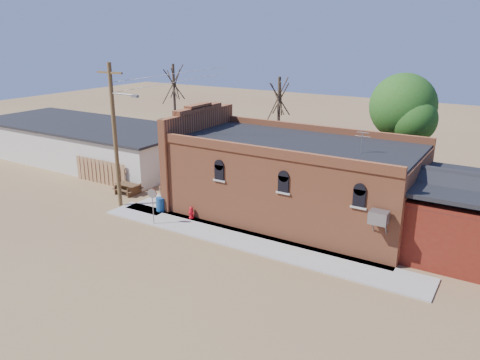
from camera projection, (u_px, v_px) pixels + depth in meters
The scene contains 15 objects.
ground at pixel (215, 241), 24.99m from camera, with size 120.00×120.00×0.00m, color brown.
sidewalk_south at pixel (248, 241), 24.95m from camera, with size 19.00×2.20×0.08m, color #9E9991.
sidewalk_west at pixel (190, 190), 32.99m from camera, with size 2.60×10.00×0.08m, color #9E9991.
brick_bar at pixel (289, 178), 27.90m from camera, with size 16.40×7.97×6.30m.
red_shed at pixel (470, 211), 22.99m from camera, with size 5.40×6.40×4.30m.
storage_building at pixel (87, 142), 40.51m from camera, with size 20.40×8.40×3.17m.
wood_fence at pixel (100, 172), 34.21m from camera, with size 5.20×0.10×1.80m, color #8D5B3F, non-canonical shape.
utility_pole at pixel (115, 133), 28.59m from camera, with size 3.12×0.26×9.00m.
tree_bare_near at pixel (279, 97), 35.21m from camera, with size 2.80×2.80×7.65m.
tree_bare_far at pixel (174, 83), 41.41m from camera, with size 2.80×2.80×8.16m.
tree_leafy at pixel (403, 107), 31.11m from camera, with size 4.40×4.40×8.15m.
fire_hydrant at pixel (191, 213), 27.79m from camera, with size 0.42×0.42×0.72m.
stop_sign at pixel (152, 197), 26.62m from camera, with size 0.58×0.17×2.14m.
trash_barrel at pixel (161, 204), 28.92m from camera, with size 0.55×0.55×0.85m, color navy.
picnic_table at pixel (128, 187), 32.20m from camera, with size 1.71×1.33×0.71m.
Camera 1 is at (13.14, -18.68, 10.74)m, focal length 35.00 mm.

